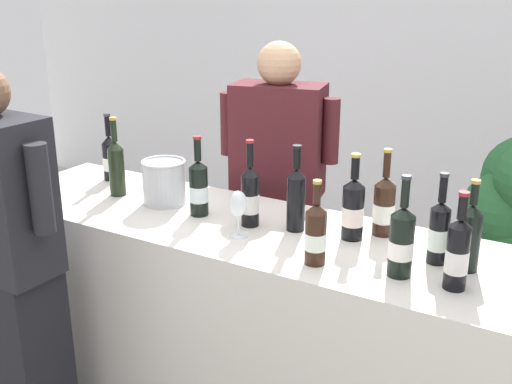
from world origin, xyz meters
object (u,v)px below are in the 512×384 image
at_px(wine_bottle_6, 110,157).
at_px(wine_bottle_9, 251,196).
at_px(wine_bottle_0, 316,234).
at_px(wine_bottle_4, 198,187).
at_px(wine_bottle_7, 401,241).
at_px(ice_bucket, 164,182).
at_px(wine_bottle_11, 470,235).
at_px(person_guest, 10,284).
at_px(wine_bottle_10, 439,232).
at_px(person_server, 277,214).
at_px(wine_bottle_1, 116,166).
at_px(wine_glass, 238,206).
at_px(wine_bottle_5, 384,206).
at_px(wine_bottle_8, 296,197).
at_px(wine_bottle_3, 457,254).
at_px(wine_bottle_2, 353,209).

bearing_deg(wine_bottle_6, wine_bottle_9, -10.80).
bearing_deg(wine_bottle_0, wine_bottle_4, 163.58).
xyz_separation_m(wine_bottle_7, ice_bucket, (-1.13, 0.17, -0.02)).
relative_size(wine_bottle_0, wine_bottle_11, 0.95).
relative_size(wine_bottle_4, person_guest, 0.21).
bearing_deg(wine_bottle_7, ice_bucket, 171.53).
distance_m(wine_bottle_6, wine_bottle_10, 1.67).
relative_size(wine_bottle_9, person_server, 0.21).
bearing_deg(wine_bottle_4, wine_bottle_10, 2.21).
height_order(wine_bottle_0, wine_bottle_1, wine_bottle_1).
distance_m(wine_bottle_6, person_server, 0.88).
bearing_deg(wine_bottle_11, person_server, 151.55).
relative_size(wine_bottle_10, person_guest, 0.20).
bearing_deg(wine_bottle_6, ice_bucket, -17.33).
distance_m(wine_bottle_11, person_guest, 1.75).
distance_m(wine_bottle_6, wine_glass, 0.98).
height_order(wine_bottle_5, person_guest, person_guest).
xyz_separation_m(wine_bottle_1, wine_bottle_6, (-0.19, 0.16, -0.02)).
bearing_deg(ice_bucket, wine_bottle_10, -0.20).
bearing_deg(person_server, wine_bottle_8, -55.47).
distance_m(wine_bottle_8, wine_glass, 0.24).
relative_size(wine_bottle_7, wine_bottle_9, 0.99).
xyz_separation_m(wine_bottle_3, wine_bottle_9, (-0.85, 0.13, 0.00)).
relative_size(wine_bottle_2, ice_bucket, 1.71).
bearing_deg(wine_bottle_6, person_guest, -77.63).
xyz_separation_m(wine_bottle_0, wine_bottle_1, (-1.10, 0.21, 0.03)).
relative_size(wine_bottle_8, wine_bottle_9, 0.98).
bearing_deg(person_guest, wine_bottle_9, 39.56).
bearing_deg(wine_bottle_6, wine_bottle_5, 0.31).
bearing_deg(person_server, wine_bottle_7, -40.18).
bearing_deg(wine_bottle_5, ice_bucket, -171.29).
bearing_deg(wine_bottle_4, wine_bottle_7, -7.83).
bearing_deg(person_server, wine_bottle_6, -149.89).
relative_size(wine_bottle_0, wine_bottle_7, 0.87).
distance_m(wine_bottle_3, wine_bottle_9, 0.86).
distance_m(person_server, person_guest, 1.33).
height_order(wine_bottle_8, ice_bucket, wine_bottle_8).
relative_size(wine_bottle_7, wine_glass, 1.90).
distance_m(wine_bottle_5, ice_bucket, 0.97).
bearing_deg(wine_bottle_1, wine_bottle_7, -6.06).
height_order(wine_bottle_3, wine_bottle_6, wine_bottle_6).
relative_size(wine_bottle_2, wine_bottle_5, 0.98).
height_order(wine_bottle_6, ice_bucket, wine_bottle_6).
bearing_deg(wine_bottle_9, wine_bottle_2, 11.44).
distance_m(wine_bottle_2, person_server, 0.85).
height_order(wine_bottle_6, wine_bottle_9, wine_bottle_9).
xyz_separation_m(wine_bottle_4, wine_glass, (0.27, -0.11, 0.00)).
bearing_deg(ice_bucket, wine_bottle_5, 8.71).
xyz_separation_m(wine_bottle_2, wine_bottle_8, (-0.23, -0.03, 0.02)).
bearing_deg(wine_bottle_6, wine_bottle_8, -6.55).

